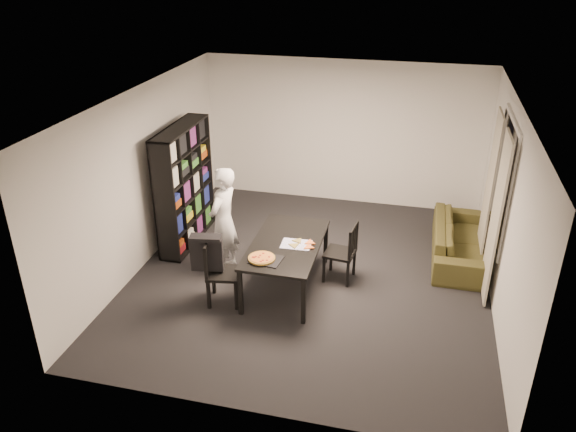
% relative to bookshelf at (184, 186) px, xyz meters
% --- Properties ---
extents(room, '(5.01, 5.51, 2.61)m').
position_rel_bookshelf_xyz_m(room, '(2.16, -0.60, 0.35)').
color(room, black).
rests_on(room, ground).
extents(window_pane, '(0.02, 1.40, 1.60)m').
position_rel_bookshelf_xyz_m(window_pane, '(4.64, -0.00, 0.55)').
color(window_pane, black).
rests_on(window_pane, room).
extents(window_frame, '(0.03, 1.52, 1.72)m').
position_rel_bookshelf_xyz_m(window_frame, '(4.64, -0.00, 0.55)').
color(window_frame, white).
rests_on(window_frame, room).
extents(curtain_left, '(0.03, 0.70, 2.25)m').
position_rel_bookshelf_xyz_m(curtain_left, '(4.56, -0.52, 0.20)').
color(curtain_left, '#B8B39D').
rests_on(curtain_left, room).
extents(curtain_right, '(0.03, 0.70, 2.25)m').
position_rel_bookshelf_xyz_m(curtain_right, '(4.56, 0.52, 0.20)').
color(curtain_right, '#B8B39D').
rests_on(curtain_right, room).
extents(bookshelf, '(0.35, 1.50, 1.90)m').
position_rel_bookshelf_xyz_m(bookshelf, '(0.00, 0.00, 0.00)').
color(bookshelf, black).
rests_on(bookshelf, room).
extents(dining_table, '(0.92, 1.66, 0.69)m').
position_rel_bookshelf_xyz_m(dining_table, '(1.88, -0.96, -0.32)').
color(dining_table, black).
rests_on(dining_table, room).
extents(chair_left, '(0.49, 0.49, 0.92)m').
position_rel_bookshelf_xyz_m(chair_left, '(1.08, -1.53, -0.43)').
color(chair_left, black).
rests_on(chair_left, room).
extents(chair_right, '(0.45, 0.45, 0.88)m').
position_rel_bookshelf_xyz_m(chair_right, '(2.65, -0.60, -0.45)').
color(chair_right, black).
rests_on(chair_right, room).
extents(draped_jacket, '(0.43, 0.25, 0.51)m').
position_rel_bookshelf_xyz_m(draped_jacket, '(0.95, -1.56, -0.19)').
color(draped_jacket, black).
rests_on(draped_jacket, chair_left).
extents(person, '(0.48, 0.64, 1.61)m').
position_rel_bookshelf_xyz_m(person, '(0.90, -0.75, -0.15)').
color(person, silver).
rests_on(person, room).
extents(baking_tray, '(0.43, 0.36, 0.01)m').
position_rel_bookshelf_xyz_m(baking_tray, '(1.73, -1.47, -0.25)').
color(baking_tray, black).
rests_on(baking_tray, dining_table).
extents(pepperoni_pizza, '(0.35, 0.35, 0.03)m').
position_rel_bookshelf_xyz_m(pepperoni_pizza, '(1.68, -1.48, -0.23)').
color(pepperoni_pizza, olive).
rests_on(pepperoni_pizza, dining_table).
extents(kitchen_towel, '(0.41, 0.31, 0.01)m').
position_rel_bookshelf_xyz_m(kitchen_towel, '(2.02, -0.98, -0.25)').
color(kitchen_towel, white).
rests_on(kitchen_towel, dining_table).
extents(pizza_slices, '(0.46, 0.42, 0.01)m').
position_rel_bookshelf_xyz_m(pizza_slices, '(2.10, -0.96, -0.24)').
color(pizza_slices, '#CB783F').
rests_on(pizza_slices, dining_table).
extents(sofa, '(0.75, 1.93, 0.56)m').
position_rel_bookshelf_xyz_m(sofa, '(4.24, 0.46, -0.67)').
color(sofa, '#3B3B17').
rests_on(sofa, room).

